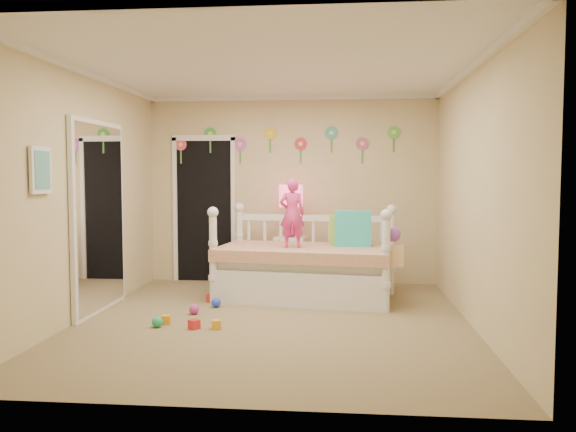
# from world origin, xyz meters

# --- Properties ---
(floor) EXTENTS (4.00, 4.50, 0.01)m
(floor) POSITION_xyz_m (0.00, 0.00, 0.00)
(floor) COLOR #7F684C
(floor) RESTS_ON ground
(ceiling) EXTENTS (4.00, 4.50, 0.01)m
(ceiling) POSITION_xyz_m (0.00, 0.00, 2.60)
(ceiling) COLOR white
(ceiling) RESTS_ON floor
(back_wall) EXTENTS (4.00, 0.01, 2.60)m
(back_wall) POSITION_xyz_m (0.00, 2.25, 1.30)
(back_wall) COLOR tan
(back_wall) RESTS_ON floor
(left_wall) EXTENTS (0.01, 4.50, 2.60)m
(left_wall) POSITION_xyz_m (-2.00, 0.00, 1.30)
(left_wall) COLOR tan
(left_wall) RESTS_ON floor
(right_wall) EXTENTS (0.01, 4.50, 2.60)m
(right_wall) POSITION_xyz_m (2.00, 0.00, 1.30)
(right_wall) COLOR tan
(right_wall) RESTS_ON floor
(crown_molding) EXTENTS (4.00, 4.50, 0.06)m
(crown_molding) POSITION_xyz_m (0.00, 0.00, 2.57)
(crown_molding) COLOR white
(crown_molding) RESTS_ON ceiling
(daybed) EXTENTS (2.25, 1.41, 1.15)m
(daybed) POSITION_xyz_m (0.26, 1.15, 0.57)
(daybed) COLOR white
(daybed) RESTS_ON floor
(pillow_turquoise) EXTENTS (0.44, 0.16, 0.44)m
(pillow_turquoise) POSITION_xyz_m (0.83, 1.22, 0.86)
(pillow_turquoise) COLOR #23AEB2
(pillow_turquoise) RESTS_ON daybed
(pillow_lime) EXTENTS (0.41, 0.21, 0.37)m
(pillow_lime) POSITION_xyz_m (0.75, 1.33, 0.82)
(pillow_lime) COLOR #98C83D
(pillow_lime) RESTS_ON daybed
(child) EXTENTS (0.31, 0.21, 0.82)m
(child) POSITION_xyz_m (0.11, 1.04, 1.05)
(child) COLOR #EF368B
(child) RESTS_ON daybed
(nightstand) EXTENTS (0.45, 0.37, 0.68)m
(nightstand) POSITION_xyz_m (0.02, 1.87, 0.34)
(nightstand) COLOR white
(nightstand) RESTS_ON floor
(table_lamp) EXTENTS (0.32, 0.32, 0.70)m
(table_lamp) POSITION_xyz_m (0.02, 1.87, 1.14)
(table_lamp) COLOR #EC1F98
(table_lamp) RESTS_ON nightstand
(closet_doorway) EXTENTS (0.90, 0.04, 2.07)m
(closet_doorway) POSITION_xyz_m (-1.25, 2.23, 1.03)
(closet_doorway) COLOR black
(closet_doorway) RESTS_ON back_wall
(flower_decals) EXTENTS (3.40, 0.02, 0.50)m
(flower_decals) POSITION_xyz_m (-0.09, 2.24, 1.94)
(flower_decals) COLOR #B2668C
(flower_decals) RESTS_ON back_wall
(mirror_closet) EXTENTS (0.07, 1.30, 2.10)m
(mirror_closet) POSITION_xyz_m (-1.96, 0.30, 1.05)
(mirror_closet) COLOR white
(mirror_closet) RESTS_ON left_wall
(wall_picture) EXTENTS (0.05, 0.34, 0.42)m
(wall_picture) POSITION_xyz_m (-1.97, -0.90, 1.55)
(wall_picture) COLOR white
(wall_picture) RESTS_ON left_wall
(hanging_bag) EXTENTS (0.20, 0.16, 0.36)m
(hanging_bag) POSITION_xyz_m (1.27, 0.60, 0.70)
(hanging_bag) COLOR beige
(hanging_bag) RESTS_ON daybed
(toy_scatter) EXTENTS (0.92, 1.37, 0.11)m
(toy_scatter) POSITION_xyz_m (-0.80, 0.25, 0.06)
(toy_scatter) COLOR #996666
(toy_scatter) RESTS_ON floor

